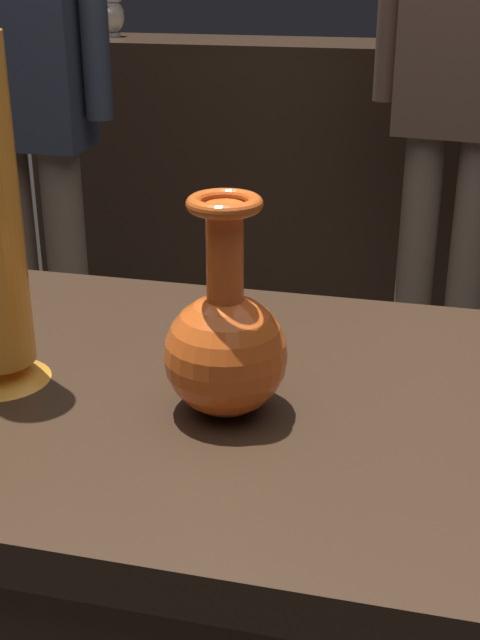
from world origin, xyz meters
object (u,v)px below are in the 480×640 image
(shelf_vase_far_left, at_px, (113,16))
(visitor_near_left, at_px, (26,86))
(vase_centerpiece, at_px, (226,344))
(visitor_center_back, at_px, (460,76))

(shelf_vase_far_left, relative_size, visitor_near_left, 0.08)
(vase_centerpiece, distance_m, visitor_center_back, 1.63)
(vase_centerpiece, bearing_deg, visitor_center_back, 81.96)
(visitor_near_left, bearing_deg, vase_centerpiece, 124.56)
(visitor_near_left, bearing_deg, shelf_vase_far_left, -80.96)
(vase_centerpiece, height_order, shelf_vase_far_left, shelf_vase_far_left)
(visitor_center_back, xyz_separation_m, visitor_near_left, (-1.08, -0.37, -0.01))
(visitor_center_back, bearing_deg, visitor_near_left, 27.74)
(vase_centerpiece, distance_m, shelf_vase_far_left, 2.50)
(shelf_vase_far_left, distance_m, visitor_center_back, 1.41)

